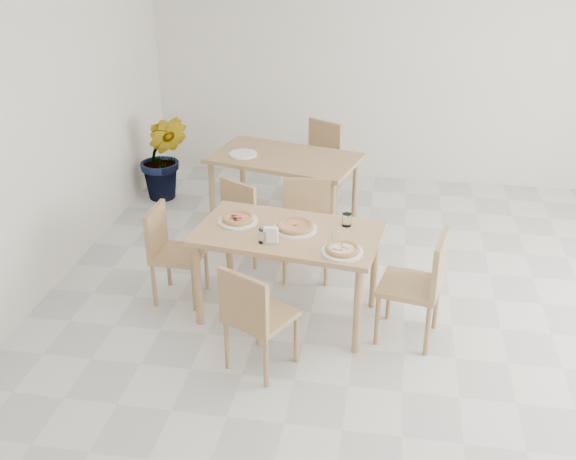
% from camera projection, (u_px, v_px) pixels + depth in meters
% --- Properties ---
extents(main_table, '(1.49, 0.97, 0.75)m').
position_uv_depth(main_table, '(288.00, 242.00, 5.15)').
color(main_table, tan).
rests_on(main_table, ground).
extents(chair_south, '(0.55, 0.55, 0.82)m').
position_uv_depth(chair_south, '(254.00, 313.00, 4.59)').
color(chair_south, tan).
rests_on(chair_south, ground).
extents(chair_north, '(0.46, 0.46, 0.85)m').
position_uv_depth(chair_north, '(307.00, 221.00, 5.88)').
color(chair_north, tan).
rests_on(chair_north, ground).
extents(chair_west, '(0.41, 0.41, 0.80)m').
position_uv_depth(chair_west, '(170.00, 247.00, 5.49)').
color(chair_west, tan).
rests_on(chair_west, ground).
extents(chair_east, '(0.51, 0.51, 0.88)m').
position_uv_depth(chair_east, '(422.00, 280.00, 4.93)').
color(chair_east, tan).
rests_on(chair_east, ground).
extents(plate_margherita, '(0.33, 0.33, 0.02)m').
position_uv_depth(plate_margherita, '(295.00, 229.00, 5.13)').
color(plate_margherita, white).
rests_on(plate_margherita, main_table).
extents(plate_mushroom, '(0.30, 0.30, 0.02)m').
position_uv_depth(plate_mushroom, '(342.00, 252.00, 4.79)').
color(plate_mushroom, white).
rests_on(plate_mushroom, main_table).
extents(plate_pepperoni, '(0.31, 0.31, 0.02)m').
position_uv_depth(plate_pepperoni, '(238.00, 221.00, 5.25)').
color(plate_pepperoni, white).
rests_on(plate_pepperoni, main_table).
extents(pizza_margherita, '(0.30, 0.30, 0.03)m').
position_uv_depth(pizza_margherita, '(295.00, 226.00, 5.12)').
color(pizza_margherita, tan).
rests_on(pizza_margherita, plate_margherita).
extents(pizza_mushroom, '(0.29, 0.29, 0.03)m').
position_uv_depth(pizza_mushroom, '(342.00, 249.00, 4.78)').
color(pizza_mushroom, tan).
rests_on(pizza_mushroom, plate_mushroom).
extents(pizza_pepperoni, '(0.28, 0.28, 0.03)m').
position_uv_depth(pizza_pepperoni, '(238.00, 218.00, 5.24)').
color(pizza_pepperoni, tan).
rests_on(pizza_pepperoni, plate_pepperoni).
extents(tumbler_a, '(0.08, 0.08, 0.10)m').
position_uv_depth(tumbler_a, '(264.00, 236.00, 4.93)').
color(tumbler_a, white).
rests_on(tumbler_a, main_table).
extents(tumbler_b, '(0.08, 0.08, 0.10)m').
position_uv_depth(tumbler_b, '(347.00, 220.00, 5.18)').
color(tumbler_b, white).
rests_on(tumbler_b, main_table).
extents(napkin_holder, '(0.11, 0.06, 0.13)m').
position_uv_depth(napkin_holder, '(271.00, 236.00, 4.91)').
color(napkin_holder, silver).
rests_on(napkin_holder, main_table).
extents(fork_a, '(0.03, 0.18, 0.01)m').
position_uv_depth(fork_a, '(333.00, 235.00, 5.05)').
color(fork_a, silver).
rests_on(fork_a, main_table).
extents(fork_b, '(0.05, 0.17, 0.01)m').
position_uv_depth(fork_b, '(262.00, 234.00, 5.07)').
color(fork_b, silver).
rests_on(fork_b, main_table).
extents(second_table, '(1.58, 1.14, 0.75)m').
position_uv_depth(second_table, '(284.00, 165.00, 6.65)').
color(second_table, tan).
rests_on(second_table, ground).
extents(chair_back_s, '(0.54, 0.54, 0.81)m').
position_uv_depth(chair_back_s, '(247.00, 214.00, 6.07)').
color(chair_back_s, tan).
rests_on(chair_back_s, ground).
extents(chair_back_n, '(0.59, 0.59, 0.87)m').
position_uv_depth(chair_back_n, '(318.00, 156.00, 7.33)').
color(chair_back_n, tan).
rests_on(chair_back_n, ground).
extents(plate_empty, '(0.28, 0.28, 0.02)m').
position_uv_depth(plate_empty, '(243.00, 154.00, 6.64)').
color(plate_empty, white).
rests_on(plate_empty, second_table).
extents(potted_plant, '(0.58, 0.49, 0.97)m').
position_uv_depth(potted_plant, '(164.00, 157.00, 7.36)').
color(potted_plant, '#3B7122').
rests_on(potted_plant, ground).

